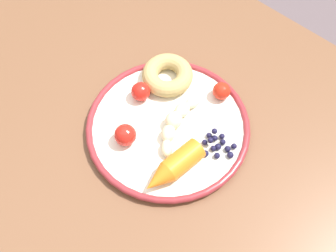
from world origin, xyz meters
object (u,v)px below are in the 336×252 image
(banana, at_px, (176,122))
(tomato_near, at_px, (141,92))
(tomato_mid, at_px, (222,91))
(plate, at_px, (168,127))
(tomato_far, at_px, (125,135))
(dining_table, at_px, (144,143))
(carrot_orange, at_px, (173,168))
(blueberry_pile, at_px, (218,145))
(donut, at_px, (167,75))

(banana, height_order, tomato_near, tomato_near)
(tomato_near, xyz_separation_m, tomato_mid, (-0.11, -0.10, -0.00))
(plate, distance_m, banana, 0.02)
(plate, relative_size, tomato_far, 7.59)
(dining_table, height_order, plate, plate)
(banana, xyz_separation_m, tomato_near, (0.09, -0.00, 0.01))
(banana, height_order, tomato_mid, tomato_mid)
(carrot_orange, relative_size, blueberry_pile, 1.89)
(tomato_near, relative_size, tomato_far, 0.91)
(carrot_orange, height_order, tomato_far, same)
(blueberry_pile, relative_size, tomato_far, 1.61)
(plate, bearing_deg, carrot_orange, 136.22)
(plate, relative_size, tomato_near, 8.35)
(carrot_orange, relative_size, donut, 1.23)
(dining_table, bearing_deg, banana, -163.12)
(dining_table, bearing_deg, donut, -82.33)
(plate, relative_size, carrot_orange, 2.49)
(plate, bearing_deg, tomato_mid, -105.26)
(dining_table, distance_m, tomato_far, 0.15)
(banana, relative_size, tomato_far, 3.57)
(tomato_mid, bearing_deg, plate, 74.74)
(donut, xyz_separation_m, tomato_near, (0.01, 0.06, 0.00))
(plate, xyz_separation_m, tomato_mid, (-0.03, -0.11, 0.02))
(dining_table, distance_m, donut, 0.16)
(dining_table, xyz_separation_m, banana, (-0.07, -0.02, 0.13))
(dining_table, distance_m, plate, 0.13)
(carrot_orange, bearing_deg, donut, -46.07)
(dining_table, relative_size, banana, 7.20)
(donut, relative_size, tomato_near, 2.72)
(banana, distance_m, donut, 0.10)
(tomato_mid, distance_m, tomato_far, 0.20)
(carrot_orange, distance_m, tomato_near, 0.16)
(blueberry_pile, height_order, tomato_mid, tomato_mid)
(dining_table, height_order, donut, donut)
(tomato_mid, bearing_deg, tomato_near, 42.10)
(carrot_orange, xyz_separation_m, tomato_near, (0.14, -0.08, -0.00))
(plate, distance_m, donut, 0.10)
(dining_table, bearing_deg, tomato_far, 108.68)
(dining_table, height_order, tomato_far, tomato_far)
(donut, bearing_deg, tomato_near, 79.86)
(tomato_near, bearing_deg, tomato_far, 116.93)
(blueberry_pile, relative_size, tomato_mid, 1.89)
(banana, xyz_separation_m, blueberry_pile, (-0.08, -0.01, -0.01))
(tomato_near, height_order, tomato_far, tomato_far)
(tomato_far, bearing_deg, blueberry_pile, -143.21)
(dining_table, xyz_separation_m, blueberry_pile, (-0.15, -0.04, 0.13))
(dining_table, relative_size, tomato_near, 28.26)
(carrot_orange, relative_size, tomato_near, 3.35)
(banana, xyz_separation_m, tomato_far, (0.05, 0.08, 0.01))
(carrot_orange, height_order, tomato_mid, carrot_orange)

